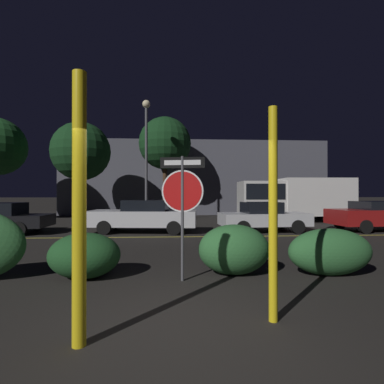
{
  "coord_description": "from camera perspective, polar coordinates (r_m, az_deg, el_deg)",
  "views": [
    {
      "loc": [
        -0.04,
        -3.99,
        1.76
      ],
      "look_at": [
        0.5,
        4.93,
        1.8
      ],
      "focal_mm": 28.0,
      "sensor_mm": 36.0,
      "label": 1
    }
  ],
  "objects": [
    {
      "name": "tree_1",
      "position": [
        22.11,
        -5.17,
        9.17
      ],
      "size": [
        3.8,
        3.8,
        7.31
      ],
      "color": "#422D1E",
      "rests_on": "ground_plane"
    },
    {
      "name": "hedge_bush_2",
      "position": [
        6.68,
        7.99,
        -10.77
      ],
      "size": [
        1.55,
        1.07,
        1.08
      ],
      "primitive_type": "ellipsoid",
      "color": "#2D6633",
      "rests_on": "ground_plane"
    },
    {
      "name": "street_lamp",
      "position": [
        18.26,
        -8.7,
        9.38
      ],
      "size": [
        0.48,
        0.48,
        7.33
      ],
      "color": "#4C4C51",
      "rests_on": "ground_plane"
    },
    {
      "name": "road_center_stripe",
      "position": [
        12.24,
        -3.26,
        -8.52
      ],
      "size": [
        34.42,
        0.12,
        0.01
      ],
      "primitive_type": "cube",
      "color": "gold",
      "rests_on": "ground_plane"
    },
    {
      "name": "yellow_pole_left",
      "position": [
        3.7,
        -20.68,
        -2.95
      ],
      "size": [
        0.16,
        0.16,
        3.17
      ],
      "primitive_type": "cylinder",
      "color": "yellow",
      "rests_on": "ground_plane"
    },
    {
      "name": "delivery_truck",
      "position": [
        19.72,
        18.46,
        -0.91
      ],
      "size": [
        6.85,
        2.67,
        2.69
      ],
      "rotation": [
        0.0,
        0.0,
        1.55
      ],
      "color": "silver",
      "rests_on": "ground_plane"
    },
    {
      "name": "passing_car_3",
      "position": [
        14.16,
        13.38,
        -4.62
      ],
      "size": [
        4.14,
        2.1,
        1.36
      ],
      "rotation": [
        0.0,
        0.0,
        -1.5
      ],
      "color": "silver",
      "rests_on": "ground_plane"
    },
    {
      "name": "hedge_bush_3",
      "position": [
        7.21,
        24.79,
        -10.28
      ],
      "size": [
        1.83,
        0.88,
        1.0
      ],
      "primitive_type": "ellipsoid",
      "color": "#2D6633",
      "rests_on": "ground_plane"
    },
    {
      "name": "ground_plane",
      "position": [
        4.36,
        -2.87,
        -24.06
      ],
      "size": [
        260.0,
        260.0,
        0.0
      ],
      "primitive_type": "plane",
      "color": "black"
    },
    {
      "name": "building_backdrop",
      "position": [
        26.62,
        0.35,
        2.56
      ],
      "size": [
        22.0,
        4.77,
        6.15
      ],
      "primitive_type": "cube",
      "color": "#4C4C56",
      "rests_on": "ground_plane"
    },
    {
      "name": "yellow_pole_right",
      "position": [
        4.28,
        15.19,
        -4.02
      ],
      "size": [
        0.12,
        0.12,
        2.96
      ],
      "primitive_type": "cylinder",
      "color": "yellow",
      "rests_on": "ground_plane"
    },
    {
      "name": "hedge_bush_1",
      "position": [
        6.74,
        -19.78,
        -11.29
      ],
      "size": [
        1.47,
        1.17,
        0.94
      ],
      "primitive_type": "ellipsoid",
      "color": "#1E4C23",
      "rests_on": "ground_plane"
    },
    {
      "name": "passing_car_2",
      "position": [
        13.75,
        -9.24,
        -4.53
      ],
      "size": [
        5.02,
        2.28,
        1.46
      ],
      "rotation": [
        0.0,
        0.0,
        1.47
      ],
      "color": "silver",
      "rests_on": "ground_plane"
    },
    {
      "name": "passing_car_4",
      "position": [
        16.72,
        32.04,
        -3.78
      ],
      "size": [
        4.65,
        2.22,
        1.39
      ],
      "rotation": [
        0.0,
        0.0,
        -1.52
      ],
      "color": "maroon",
      "rests_on": "ground_plane"
    },
    {
      "name": "stop_sign",
      "position": [
        6.02,
        -1.83,
        -0.06
      ],
      "size": [
        0.9,
        0.18,
        2.51
      ],
      "rotation": [
        0.0,
        0.0,
        -0.18
      ],
      "color": "#4C4C51",
      "rests_on": "ground_plane"
    },
    {
      "name": "tree_0",
      "position": [
        20.97,
        -20.4,
        7.24
      ],
      "size": [
        3.79,
        3.79,
        6.41
      ],
      "color": "#422D1E",
      "rests_on": "ground_plane"
    }
  ]
}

